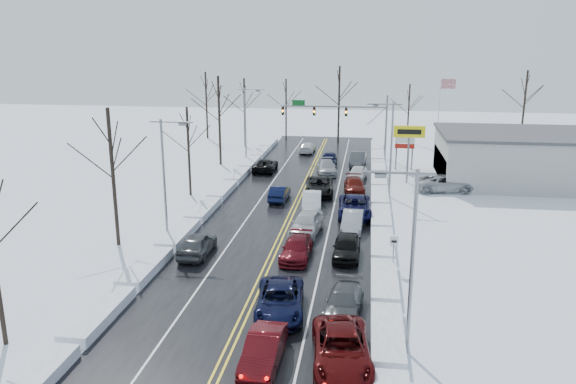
% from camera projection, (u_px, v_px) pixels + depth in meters
% --- Properties ---
extents(ground, '(160.00, 160.00, 0.00)m').
position_uv_depth(ground, '(286.00, 226.00, 45.22)').
color(ground, silver).
rests_on(ground, ground).
extents(road_surface, '(14.00, 84.00, 0.01)m').
position_uv_depth(road_surface, '(289.00, 218.00, 47.13)').
color(road_surface, black).
rests_on(road_surface, ground).
extents(snow_bank_left, '(1.61, 72.00, 0.61)m').
position_uv_depth(snow_bank_left, '(202.00, 215.00, 48.18)').
color(snow_bank_left, white).
rests_on(snow_bank_left, ground).
extents(snow_bank_right, '(1.61, 72.00, 0.61)m').
position_uv_depth(snow_bank_right, '(381.00, 222.00, 46.09)').
color(snow_bank_right, white).
rests_on(snow_bank_right, ground).
extents(traffic_signal_mast, '(13.28, 0.39, 8.00)m').
position_uv_depth(traffic_signal_mast, '(346.00, 115.00, 70.07)').
color(traffic_signal_mast, slate).
rests_on(traffic_signal_mast, ground).
extents(tires_plus_sign, '(3.20, 0.34, 6.00)m').
position_uv_depth(tires_plus_sign, '(409.00, 136.00, 57.77)').
color(tires_plus_sign, slate).
rests_on(tires_plus_sign, ground).
extents(used_vehicles_sign, '(2.20, 0.22, 4.65)m').
position_uv_depth(used_vehicles_sign, '(405.00, 142.00, 63.94)').
color(used_vehicles_sign, slate).
rests_on(used_vehicles_sign, ground).
extents(speed_limit_sign, '(0.55, 0.09, 2.35)m').
position_uv_depth(speed_limit_sign, '(394.00, 247.00, 36.03)').
color(speed_limit_sign, slate).
rests_on(speed_limit_sign, ground).
extents(flagpole, '(1.87, 1.20, 10.00)m').
position_uv_depth(flagpole, '(440.00, 111.00, 70.27)').
color(flagpole, silver).
rests_on(flagpole, ground).
extents(dealership_building, '(20.40, 12.40, 5.30)m').
position_uv_depth(dealership_building, '(538.00, 158.00, 58.45)').
color(dealership_building, '#A2A29D').
rests_on(dealership_building, ground).
extents(streetlight_se, '(3.20, 0.25, 9.00)m').
position_uv_depth(streetlight_se, '(408.00, 248.00, 25.50)').
color(streetlight_se, slate).
rests_on(streetlight_se, ground).
extents(streetlight_ne, '(3.20, 0.25, 9.00)m').
position_uv_depth(streetlight_ne, '(389.00, 142.00, 52.26)').
color(streetlight_ne, slate).
rests_on(streetlight_ne, ground).
extents(streetlight_sw, '(3.20, 0.25, 9.00)m').
position_uv_depth(streetlight_sw, '(166.00, 169.00, 41.15)').
color(streetlight_sw, slate).
rests_on(streetlight_sw, ground).
extents(streetlight_nw, '(3.20, 0.25, 9.00)m').
position_uv_depth(streetlight_nw, '(247.00, 119.00, 67.91)').
color(streetlight_nw, slate).
rests_on(streetlight_nw, ground).
extents(tree_left_b, '(4.00, 4.00, 10.00)m').
position_uv_depth(tree_left_b, '(111.00, 151.00, 39.25)').
color(tree_left_b, '#2D231C').
rests_on(tree_left_b, ground).
extents(tree_left_c, '(3.40, 3.40, 8.50)m').
position_uv_depth(tree_left_c, '(188.00, 134.00, 52.76)').
color(tree_left_c, '#2D231C').
rests_on(tree_left_c, ground).
extents(tree_left_d, '(4.20, 4.20, 10.50)m').
position_uv_depth(tree_left_d, '(219.00, 103.00, 65.87)').
color(tree_left_d, '#2D231C').
rests_on(tree_left_d, ground).
extents(tree_left_e, '(3.80, 3.80, 9.50)m').
position_uv_depth(tree_left_e, '(244.00, 99.00, 77.47)').
color(tree_left_e, '#2D231C').
rests_on(tree_left_e, ground).
extents(tree_far_a, '(4.00, 4.00, 10.00)m').
position_uv_depth(tree_far_a, '(206.00, 92.00, 84.10)').
color(tree_far_a, '#2D231C').
rests_on(tree_far_a, ground).
extents(tree_far_b, '(3.60, 3.60, 9.00)m').
position_uv_depth(tree_far_b, '(286.00, 97.00, 83.59)').
color(tree_far_b, '#2D231C').
rests_on(tree_far_b, ground).
extents(tree_far_c, '(4.40, 4.40, 11.00)m').
position_uv_depth(tree_far_c, '(339.00, 90.00, 80.22)').
color(tree_far_c, '#2D231C').
rests_on(tree_far_c, ground).
extents(tree_far_d, '(3.40, 3.40, 8.50)m').
position_uv_depth(tree_far_d, '(409.00, 102.00, 80.74)').
color(tree_far_d, '#2D231C').
rests_on(tree_far_d, ground).
extents(tree_far_e, '(4.20, 4.20, 10.50)m').
position_uv_depth(tree_far_e, '(526.00, 93.00, 78.66)').
color(tree_far_e, '#2D231C').
rests_on(tree_far_e, ground).
extents(queued_car_1, '(1.68, 4.49, 1.47)m').
position_uv_depth(queued_car_1, '(264.00, 364.00, 25.89)').
color(queued_car_1, '#4D0A0E').
rests_on(queued_car_1, ground).
extents(queued_car_2, '(3.13, 5.78, 1.54)m').
position_uv_depth(queued_car_2, '(280.00, 313.00, 30.73)').
color(queued_car_2, black).
rests_on(queued_car_2, ground).
extents(queued_car_3, '(2.03, 4.79, 1.38)m').
position_uv_depth(queued_car_3, '(297.00, 258.00, 38.54)').
color(queued_car_3, '#520A11').
rests_on(queued_car_3, ground).
extents(queued_car_4, '(2.60, 5.26, 1.72)m').
position_uv_depth(queued_car_4, '(307.00, 233.00, 43.43)').
color(queued_car_4, silver).
rests_on(queued_car_4, ground).
extents(queued_car_5, '(2.00, 4.80, 1.54)m').
position_uv_depth(queued_car_5, '(312.00, 210.00, 49.60)').
color(queued_car_5, white).
rests_on(queued_car_5, ground).
extents(queued_car_6, '(3.09, 5.95, 1.60)m').
position_uv_depth(queued_car_6, '(319.00, 194.00, 54.67)').
color(queued_car_6, black).
rests_on(queued_car_6, ground).
extents(queued_car_7, '(2.72, 5.33, 1.48)m').
position_uv_depth(queued_car_7, '(326.00, 174.00, 62.98)').
color(queued_car_7, gray).
rests_on(queued_car_7, ground).
extents(queued_car_8, '(1.93, 4.63, 1.57)m').
position_uv_depth(queued_car_8, '(329.00, 165.00, 67.24)').
color(queued_car_8, black).
rests_on(queued_car_8, ground).
extents(queued_car_10, '(3.26, 5.98, 1.59)m').
position_uv_depth(queued_car_10, '(341.00, 364.00, 25.88)').
color(queued_car_10, '#450909').
rests_on(queued_car_10, ground).
extents(queued_car_11, '(2.29, 4.79, 1.34)m').
position_uv_depth(queued_car_11, '(343.00, 313.00, 30.71)').
color(queued_car_11, '#3F4244').
rests_on(queued_car_11, ground).
extents(queued_car_12, '(1.87, 4.52, 1.53)m').
position_uv_depth(queued_car_12, '(346.00, 257.00, 38.62)').
color(queued_car_12, black).
rests_on(queued_car_12, ground).
extents(queued_car_13, '(1.72, 4.51, 1.47)m').
position_uv_depth(queued_car_13, '(352.00, 230.00, 44.23)').
color(queued_car_13, '#A4A8AC').
rests_on(queued_car_13, ground).
extents(queued_car_14, '(2.93, 6.03, 1.65)m').
position_uv_depth(queued_car_14, '(354.00, 216.00, 47.83)').
color(queued_car_14, '#0B0C33').
rests_on(queued_car_14, ground).
extents(queued_car_15, '(2.31, 4.93, 1.39)m').
position_uv_depth(queued_car_15, '(354.00, 192.00, 55.42)').
color(queued_car_15, '#4D100A').
rests_on(queued_car_15, ground).
extents(queued_car_16, '(2.32, 4.55, 1.48)m').
position_uv_depth(queued_car_16, '(357.00, 180.00, 60.16)').
color(queued_car_16, silver).
rests_on(queued_car_16, ground).
extents(queued_car_17, '(2.02, 5.03, 1.63)m').
position_uv_depth(queued_car_17, '(358.00, 166.00, 67.09)').
color(queued_car_17, '#404345').
rests_on(queued_car_17, ground).
extents(oncoming_car_0, '(1.59, 4.27, 1.39)m').
position_uv_depth(oncoming_car_0, '(280.00, 200.00, 52.54)').
color(oncoming_car_0, black).
rests_on(oncoming_car_0, ground).
extents(oncoming_car_1, '(2.40, 5.09, 1.41)m').
position_uv_depth(oncoming_car_1, '(265.00, 171.00, 64.30)').
color(oncoming_car_1, black).
rests_on(oncoming_car_1, ground).
extents(oncoming_car_2, '(2.09, 4.70, 1.34)m').
position_uv_depth(oncoming_car_2, '(307.00, 152.00, 75.07)').
color(oncoming_car_2, silver).
rests_on(oncoming_car_2, ground).
extents(oncoming_car_3, '(1.89, 4.69, 1.60)m').
position_uv_depth(oncoming_car_3, '(198.00, 255.00, 39.13)').
color(oncoming_car_3, '#434548').
rests_on(oncoming_car_3, ground).
extents(parked_car_0, '(6.10, 3.37, 1.62)m').
position_uv_depth(parked_car_0, '(445.00, 191.00, 55.63)').
color(parked_car_0, '#A6AAAE').
rests_on(parked_car_0, ground).
extents(parked_car_1, '(2.74, 5.64, 1.58)m').
position_uv_depth(parked_car_1, '(471.00, 186.00, 57.68)').
color(parked_car_1, black).
rests_on(parked_car_1, ground).
extents(parked_car_2, '(1.82, 4.43, 1.51)m').
position_uv_depth(parked_car_2, '(444.00, 173.00, 63.48)').
color(parked_car_2, black).
rests_on(parked_car_2, ground).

